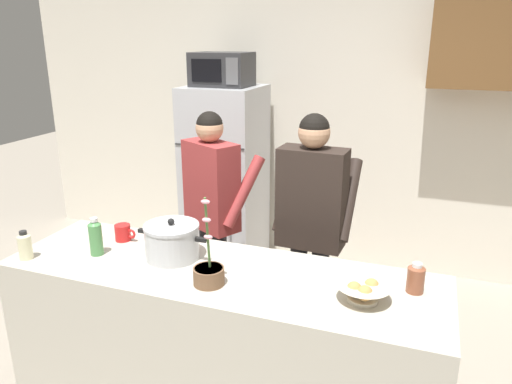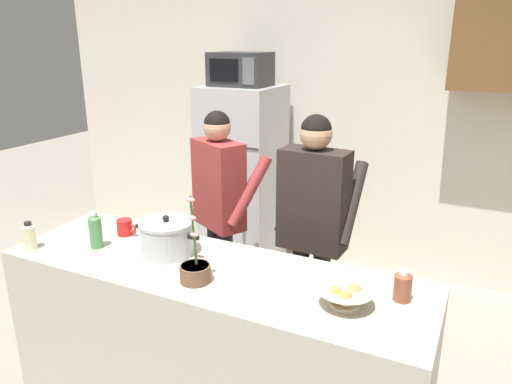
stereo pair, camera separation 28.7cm
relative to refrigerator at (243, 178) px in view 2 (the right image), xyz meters
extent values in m
cube|color=silver|center=(0.77, 0.45, 0.48)|extent=(6.00, 0.12, 2.60)
cube|color=#BCB7A8|center=(0.77, -1.85, -0.36)|extent=(2.26, 0.68, 0.92)
cube|color=#B7BABF|center=(0.00, 0.00, 0.00)|extent=(0.64, 0.64, 1.64)
cube|color=#333333|center=(0.00, -0.32, 0.36)|extent=(0.63, 0.01, 0.01)
cylinder|color=#B2B2B7|center=(0.18, -0.35, -0.08)|extent=(0.02, 0.02, 0.74)
cube|color=#2D2D30|center=(0.00, -0.02, 0.96)|extent=(0.48, 0.36, 0.28)
cube|color=black|center=(-0.06, -0.20, 0.96)|extent=(0.26, 0.01, 0.18)
cube|color=#59595B|center=(0.17, -0.20, 0.96)|extent=(0.11, 0.01, 0.21)
cylinder|color=black|center=(0.40, -1.03, -0.44)|extent=(0.11, 0.11, 0.77)
cylinder|color=black|center=(0.27, -0.96, -0.44)|extent=(0.11, 0.11, 0.77)
cube|color=#993333|center=(0.33, -1.00, 0.25)|extent=(0.45, 0.37, 0.61)
sphere|color=tan|center=(0.33, -1.00, 0.65)|extent=(0.19, 0.19, 0.19)
sphere|color=black|center=(0.33, -1.00, 0.67)|extent=(0.18, 0.18, 0.18)
cylinder|color=#993333|center=(0.57, -0.98, 0.23)|extent=(0.24, 0.36, 0.47)
cylinder|color=#993333|center=(0.21, -0.80, 0.23)|extent=(0.24, 0.36, 0.47)
cylinder|color=black|center=(1.14, -1.11, -0.43)|extent=(0.11, 0.11, 0.79)
cylinder|color=black|center=(0.99, -1.10, -0.43)|extent=(0.11, 0.11, 0.79)
cube|color=#2D231E|center=(1.06, -1.10, 0.28)|extent=(0.42, 0.22, 0.63)
sphere|color=tan|center=(1.06, -1.10, 0.69)|extent=(0.19, 0.19, 0.19)
sphere|color=black|center=(1.06, -1.10, 0.71)|extent=(0.18, 0.18, 0.18)
cylinder|color=#2D231E|center=(1.28, -1.00, 0.26)|extent=(0.10, 0.37, 0.48)
cylinder|color=#2D231E|center=(0.87, -0.97, 0.26)|extent=(0.10, 0.37, 0.48)
cylinder|color=silver|center=(0.48, -1.80, 0.18)|extent=(0.28, 0.28, 0.17)
cylinder|color=silver|center=(0.48, -1.80, 0.28)|extent=(0.29, 0.29, 0.02)
sphere|color=black|center=(0.48, -1.80, 0.30)|extent=(0.04, 0.04, 0.04)
cube|color=black|center=(0.31, -1.80, 0.23)|extent=(0.06, 0.02, 0.02)
cube|color=black|center=(0.65, -1.80, 0.23)|extent=(0.06, 0.02, 0.02)
cylinder|color=red|center=(0.09, -1.69, 0.15)|extent=(0.09, 0.09, 0.10)
torus|color=red|center=(0.15, -1.69, 0.15)|extent=(0.06, 0.01, 0.06)
cylinder|color=beige|center=(1.50, -1.90, 0.11)|extent=(0.14, 0.14, 0.02)
cone|color=beige|center=(1.50, -1.90, 0.15)|extent=(0.25, 0.25, 0.06)
sphere|color=tan|center=(1.46, -1.93, 0.16)|extent=(0.07, 0.07, 0.07)
sphere|color=tan|center=(1.53, -1.87, 0.16)|extent=(0.07, 0.07, 0.07)
sphere|color=tan|center=(1.51, -1.95, 0.16)|extent=(0.07, 0.07, 0.07)
cylinder|color=#4C8C4C|center=(0.07, -1.91, 0.18)|extent=(0.07, 0.07, 0.17)
cone|color=#4C8C4C|center=(0.07, -1.91, 0.28)|extent=(0.07, 0.07, 0.03)
cylinder|color=white|center=(0.07, -1.91, 0.30)|extent=(0.04, 0.04, 0.02)
cylinder|color=beige|center=(-0.25, -2.08, 0.16)|extent=(0.07, 0.07, 0.13)
cone|color=beige|center=(-0.25, -2.08, 0.24)|extent=(0.07, 0.07, 0.02)
cylinder|color=#262626|center=(-0.25, -2.08, 0.25)|extent=(0.04, 0.04, 0.02)
cylinder|color=brown|center=(1.72, -1.74, 0.16)|extent=(0.08, 0.08, 0.12)
cone|color=brown|center=(1.72, -1.74, 0.23)|extent=(0.08, 0.08, 0.02)
cylinder|color=white|center=(1.72, -1.74, 0.23)|extent=(0.04, 0.04, 0.02)
cylinder|color=brown|center=(0.79, -2.00, 0.14)|extent=(0.15, 0.15, 0.09)
cylinder|color=#38281E|center=(0.79, -2.00, 0.18)|extent=(0.14, 0.14, 0.01)
cylinder|color=#4C7238|center=(0.79, -2.00, 0.36)|extent=(0.01, 0.04, 0.36)
ellipsoid|color=pink|center=(0.79, -2.00, 0.34)|extent=(0.04, 0.03, 0.02)
ellipsoid|color=pink|center=(0.79, -2.01, 0.43)|extent=(0.04, 0.03, 0.02)
ellipsoid|color=pink|center=(0.79, -2.02, 0.52)|extent=(0.04, 0.03, 0.02)
camera|label=1|loc=(1.71, -3.87, 1.23)|focal=34.03mm
camera|label=2|loc=(1.97, -3.76, 1.23)|focal=34.03mm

